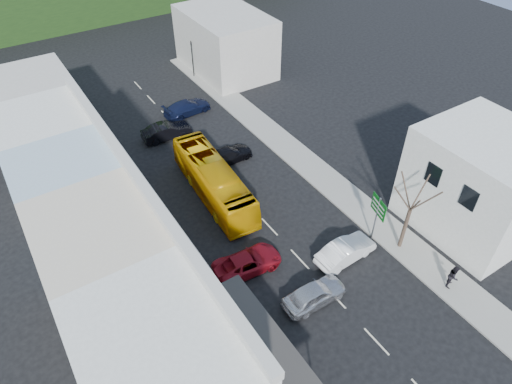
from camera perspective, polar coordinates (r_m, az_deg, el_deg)
name	(u,v)px	position (r m, az deg, el deg)	size (l,w,h in m)	color
ground	(300,259)	(34.16, 5.50, -8.36)	(120.00, 120.00, 0.00)	black
sidewalk_left	(151,217)	(37.91, -12.93, -3.10)	(3.00, 52.00, 0.15)	gray
sidewalk_right	(300,158)	(43.34, 5.52, 4.29)	(3.00, 52.00, 0.15)	gray
shopfront_row	(100,248)	(30.98, -18.92, -6.67)	(8.25, 30.00, 8.00)	silver
right_building	(480,184)	(37.90, 26.25, 0.94)	(8.00, 9.00, 8.00)	silver
distant_block_left	(34,110)	(49.56, -25.99, 9.21)	(8.00, 10.00, 6.00)	#B7B2A8
distant_block_right	(225,42)	(57.96, -3.84, 18.18)	(8.00, 12.00, 7.00)	#B7B2A8
bus	(214,181)	(38.26, -5.32, 1.38)	(2.50, 11.60, 3.10)	#DF9E06
car_silver	(314,295)	(31.39, 7.29, -12.62)	(1.80, 4.40, 1.40)	silver
car_white	(346,252)	(34.18, 11.13, -7.35)	(1.80, 4.40, 1.40)	white
car_red	(248,262)	(32.91, -1.06, -8.76)	(1.90, 4.60, 1.40)	maroon
car_black_near	(228,155)	(42.53, -3.50, 4.66)	(1.84, 4.50, 1.40)	black
car_black_far	(167,132)	(46.44, -11.10, 7.36)	(1.80, 4.40, 1.40)	black
car_navy_far	(187,108)	(50.11, -8.59, 10.36)	(1.84, 4.50, 1.40)	black
pedestrian_left	(194,271)	(32.27, -7.70, -9.80)	(0.60, 0.40, 1.70)	black
pedestrian_right	(453,277)	(34.43, 23.43, -9.72)	(0.70, 0.44, 1.70)	black
direction_sign	(376,219)	(35.06, 14.73, -3.32)	(0.70, 1.87, 4.17)	#095A13
street_tree	(410,210)	(33.89, 18.70, -2.14)	(2.55, 2.55, 7.64)	#3D2D22
traffic_signal	(192,59)	(56.92, -7.95, 16.09)	(0.72, 1.00, 4.53)	black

